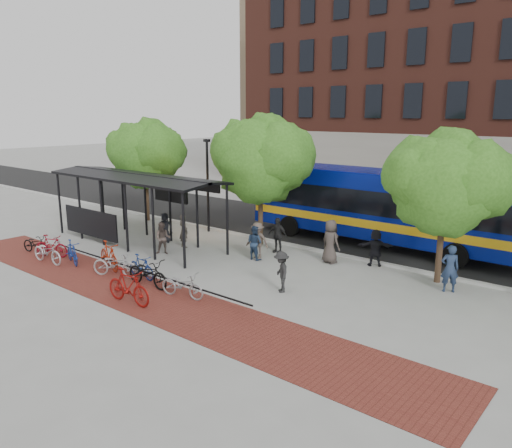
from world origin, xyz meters
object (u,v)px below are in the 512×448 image
Objects in this scene: bike_8 at (148,273)px; pedestrian_3 at (257,240)px; pedestrian_5 at (375,248)px; bus_shelter at (134,185)px; bike_2 at (47,252)px; pedestrian_2 at (255,243)px; bus at (379,203)px; bike_1 at (51,246)px; pedestrian_1 at (184,231)px; bike_10 at (182,285)px; pedestrian_6 at (330,241)px; bike_7 at (141,267)px; tree_a at (146,151)px; bike_5 at (109,256)px; tree_b at (263,156)px; lamp_post_left at (208,183)px; bike_3 at (72,252)px; pedestrian_0 at (165,228)px; pedestrian_4 at (277,235)px; pedestrian_8 at (163,238)px; bike_0 at (36,244)px; pedestrian_7 at (450,268)px; pedestrian_9 at (281,272)px; bike_6 at (115,264)px.

pedestrian_3 is at bearing -10.54° from bike_8.
bus_shelter is at bearing -9.39° from pedestrian_5.
bike_2 is 1.28× the size of pedestrian_2.
bus reaches higher than bike_1.
bike_2 is at bearing -90.98° from bus_shelter.
bike_8 is at bearing 137.66° from pedestrian_1.
bike_10 is 7.34m from pedestrian_6.
bus is 8.47× the size of bike_7.
bike_2 reaches higher than bike_10.
tree_a is 9.24m from bike_1.
tree_b is at bearing -4.28° from bike_5.
tree_b is 3.98× the size of bike_7.
tree_b is 1.26× the size of lamp_post_left.
bike_3 is 5.05m from pedestrian_0.
lamp_post_left reaches higher than pedestrian_4.
tree_b is 3.73× the size of bike_3.
tree_b reaches higher than pedestrian_3.
pedestrian_4 is at bearing 25.09° from bus_shelter.
pedestrian_4 is 5.40m from pedestrian_8.
bike_1 is (-6.12, -7.95, -3.94)m from tree_b.
bike_5 reaches higher than bike_0.
pedestrian_0 is (-6.53, 4.72, 0.29)m from bike_10.
pedestrian_0 reaches higher than bike_8.
pedestrian_4 is 8.14m from pedestrian_7.
pedestrian_1 is 9.26m from pedestrian_5.
bike_0 is 1.15× the size of pedestrian_8.
tree_b reaches higher than lamp_post_left.
pedestrian_1 reaches higher than pedestrian_0.
pedestrian_6 is at bearing 19.23° from bus_shelter.
bus is at bearing -72.96° from pedestrian_7.
pedestrian_0 is 5.50m from pedestrian_2.
bus is at bearing -17.56° from bike_5.
bike_5 is 4.93m from bike_10.
bike_5 is (2.82, 1.25, 0.07)m from bike_2.
pedestrian_6 is (9.50, 3.31, -2.03)m from bus_shelter.
bike_8 is 1.38× the size of pedestrian_8.
pedestrian_9 is at bearing 145.10° from pedestrian_2.
pedestrian_7 reaches higher than bike_5.
lamp_post_left is 2.97× the size of bike_1.
bike_1 is 1.02m from bike_2.
pedestrian_6 is at bearing -76.60° from bike_1.
pedestrian_5 is at bearing -77.90° from bike_1.
tree_a is at bearing 106.36° from pedestrian_8.
pedestrian_0 is (-0.01, -3.13, -1.98)m from lamp_post_left.
pedestrian_8 reaches higher than bike_6.
bike_5 is 7.73m from pedestrian_4.
bike_7 is 0.77× the size of bike_8.
bike_5 is 0.99× the size of bike_6.
pedestrian_8 is (-1.07, 3.41, 0.24)m from bike_6.
pedestrian_2 is at bearing -51.01° from bike_6.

